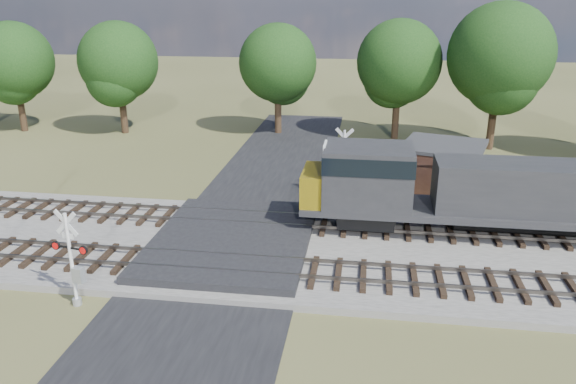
# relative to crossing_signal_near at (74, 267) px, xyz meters

# --- Properties ---
(ground) EXTENTS (160.00, 160.00, 0.00)m
(ground) POSITION_rel_crossing_signal_near_xyz_m (4.51, 5.16, -1.59)
(ground) COLOR #454726
(ground) RESTS_ON ground
(ballast_bed) EXTENTS (140.00, 10.00, 0.30)m
(ballast_bed) POSITION_rel_crossing_signal_near_xyz_m (14.51, 5.66, -1.44)
(ballast_bed) COLOR gray
(ballast_bed) RESTS_ON ground
(road) EXTENTS (7.00, 60.00, 0.08)m
(road) POSITION_rel_crossing_signal_near_xyz_m (4.51, 5.16, -1.55)
(road) COLOR black
(road) RESTS_ON ground
(crossing_panel) EXTENTS (7.00, 9.00, 0.62)m
(crossing_panel) POSITION_rel_crossing_signal_near_xyz_m (4.51, 5.66, -1.27)
(crossing_panel) COLOR #262628
(crossing_panel) RESTS_ON ground
(track_near) EXTENTS (140.00, 2.60, 0.33)m
(track_near) POSITION_rel_crossing_signal_near_xyz_m (7.63, 3.16, -1.17)
(track_near) COLOR black
(track_near) RESTS_ON ballast_bed
(track_far) EXTENTS (140.00, 2.60, 0.33)m
(track_far) POSITION_rel_crossing_signal_near_xyz_m (7.63, 8.16, -1.17)
(track_far) COLOR black
(track_far) RESTS_ON ballast_bed
(crossing_signal_near) EXTENTS (1.52, 0.41, 3.81)m
(crossing_signal_near) POSITION_rel_crossing_signal_near_xyz_m (0.00, 0.00, 0.00)
(crossing_signal_near) COLOR silver
(crossing_signal_near) RESTS_ON ground
(crossing_signal_far) EXTENTS (1.66, 0.42, 4.14)m
(crossing_signal_far) POSITION_rel_crossing_signal_near_xyz_m (9.08, 12.91, 0.14)
(crossing_signal_far) COLOR silver
(crossing_signal_far) RESTS_ON ground
(equipment_shed) EXTENTS (5.48, 5.48, 3.02)m
(equipment_shed) POSITION_rel_crossing_signal_near_xyz_m (14.71, 14.59, -0.06)
(equipment_shed) COLOR #45281D
(equipment_shed) RESTS_ON ground
(treeline) EXTENTS (79.71, 10.91, 11.61)m
(treeline) POSITION_rel_crossing_signal_near_xyz_m (18.06, 26.08, 4.86)
(treeline) COLOR black
(treeline) RESTS_ON ground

